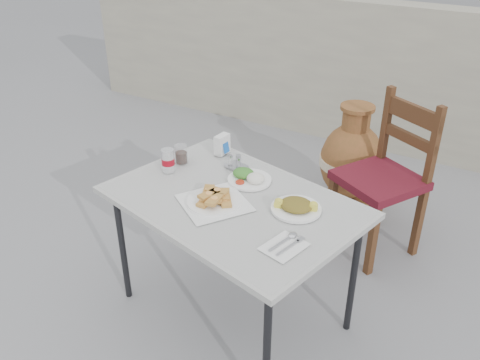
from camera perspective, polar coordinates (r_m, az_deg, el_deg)
The scene contains 13 objects.
ground at distance 2.72m, azimuth -1.00°, elevation -15.69°, with size 80.00×80.00×0.00m, color #5E5E60.
cafe_table at distance 2.38m, azimuth -0.83°, elevation -3.12°, with size 1.30×1.03×0.70m.
pide_plate at distance 2.31m, azimuth -2.92°, elevation -2.03°, with size 0.40×0.40×0.06m.
salad_rice_plate at distance 2.49m, azimuth 1.02°, elevation 0.32°, with size 0.22×0.22×0.05m.
salad_chopped_plate at distance 2.27m, azimuth 6.32°, elevation -2.96°, with size 0.23×0.23×0.05m.
soda_can at distance 2.59m, azimuth -8.09°, elevation 2.20°, with size 0.07×0.07×0.12m.
cola_glass at distance 2.67m, azimuth -6.62°, elevation 2.80°, with size 0.07×0.07×0.10m.
napkin_holder at distance 2.74m, azimuth -2.02°, elevation 4.01°, with size 0.06×0.09×0.11m.
condiment_caddy at distance 2.61m, azimuth -0.44°, elevation 1.88°, with size 0.11×0.10×0.07m.
cutlery_napkin at distance 2.06m, azimuth 5.16°, elevation -7.22°, with size 0.18×0.21×0.01m.
chair at distance 3.07m, azimuth 15.99°, elevation 0.46°, with size 0.58×0.58×0.96m.
terracotta_urn at distance 3.52m, azimuth 12.39°, elevation 2.03°, with size 0.43×0.43×0.75m.
back_wall at distance 4.46m, azimuth 16.00°, elevation 10.96°, with size 6.00×0.25×1.20m, color #9B9781.
Camera 1 is at (1.00, -1.64, 1.92)m, focal length 38.00 mm.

